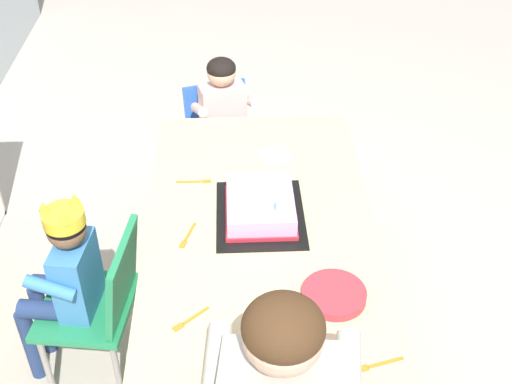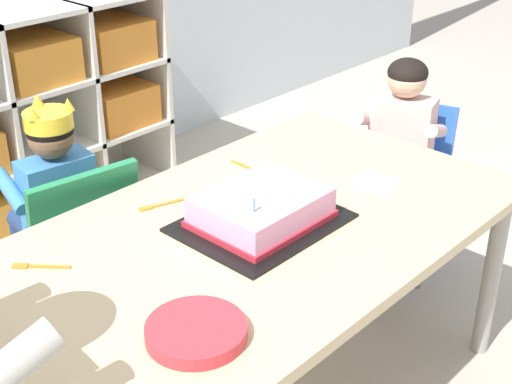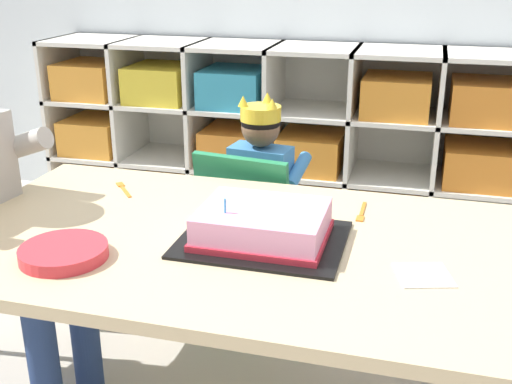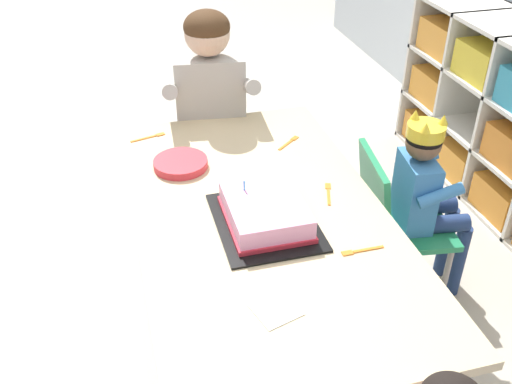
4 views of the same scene
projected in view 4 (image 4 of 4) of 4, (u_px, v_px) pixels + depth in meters
The scene contains 13 objects.
ground at pixel (260, 337), 2.28m from camera, with size 16.00×16.00×0.00m, color #BCB2A3.
activity_table at pixel (261, 227), 1.99m from camera, with size 1.50×0.83×0.59m.
classroom_chair_blue at pixel (394, 217), 2.31m from camera, with size 0.40×0.39×0.65m.
child_with_crown at pixel (426, 188), 2.25m from camera, with size 0.32×0.32×0.81m.
classroom_chair_adult_side at pixel (211, 140), 2.74m from camera, with size 0.35×0.35×0.67m.
adult_helper_seated at pixel (211, 106), 2.53m from camera, with size 0.45×0.43×1.04m.
birthday_cake_on_tray at pixel (265, 214), 1.90m from camera, with size 0.40×0.32×0.12m.
paper_plate_stack at pixel (181, 163), 2.20m from camera, with size 0.20×0.20×0.03m, color #DB333D.
paper_napkin_square at pixel (276, 309), 1.59m from camera, with size 0.11×0.11×0.00m, color white.
fork_near_child_seat at pixel (289, 142), 2.37m from camera, with size 0.10×0.11×0.00m.
fork_near_cake_tray at pixel (360, 251), 1.79m from camera, with size 0.02×0.14×0.00m.
fork_by_napkin at pixel (150, 137), 2.40m from camera, with size 0.05×0.15×0.00m.
fork_beside_plate_stack at pixel (328, 192), 2.06m from camera, with size 0.13×0.06×0.00m.
Camera 4 is at (1.53, -0.43, 1.74)m, focal length 41.11 mm.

